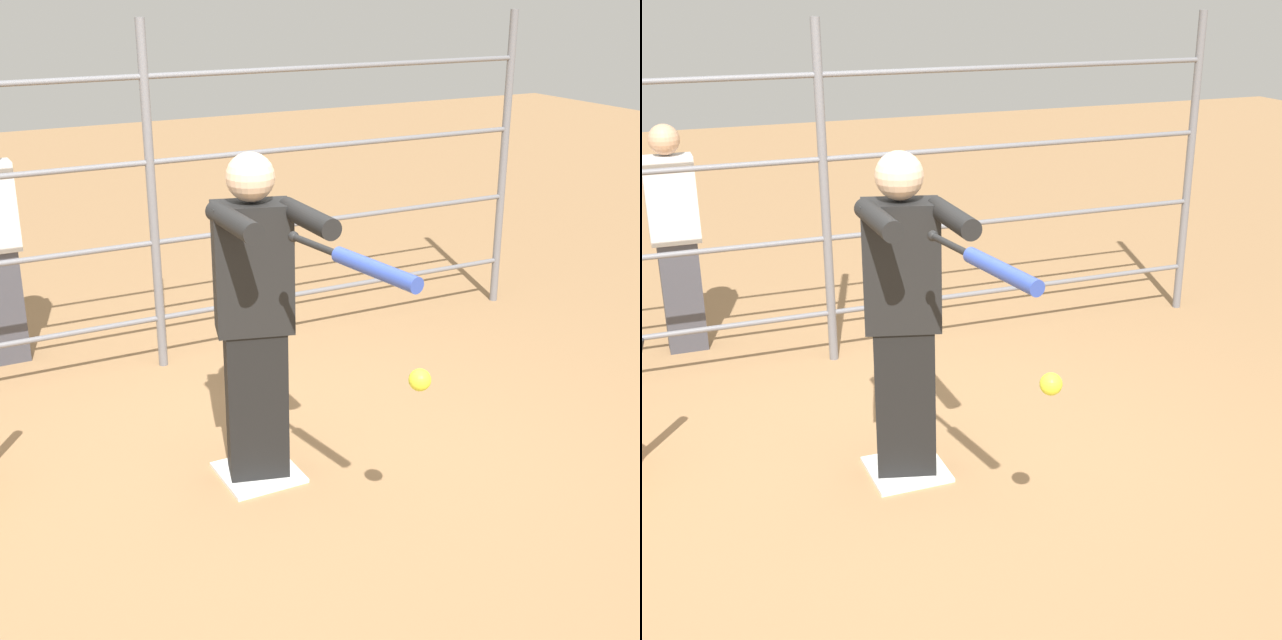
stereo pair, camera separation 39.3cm
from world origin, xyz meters
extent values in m
plane|color=#9E754C|center=(0.00, 0.00, 0.00)|extent=(24.00, 24.00, 0.00)
cube|color=white|center=(0.00, 0.00, 0.01)|extent=(0.40, 0.40, 0.02)
cylinder|color=slate|center=(-2.79, -1.60, 1.12)|extent=(0.06, 0.06, 2.24)
cylinder|color=slate|center=(0.00, -1.60, 1.12)|extent=(0.06, 0.06, 2.24)
cylinder|color=slate|center=(0.00, -1.60, 0.34)|extent=(5.58, 0.04, 0.04)
cylinder|color=slate|center=(0.00, -1.60, 0.86)|extent=(5.58, 0.04, 0.04)
cylinder|color=slate|center=(0.00, -1.60, 1.38)|extent=(5.58, 0.04, 0.04)
cylinder|color=slate|center=(0.00, -1.60, 1.90)|extent=(5.58, 0.04, 0.04)
cube|color=black|center=(0.00, 0.00, 0.41)|extent=(0.35, 0.27, 0.83)
cube|color=black|center=(0.00, 0.00, 1.15)|extent=(0.42, 0.31, 0.65)
sphere|color=beige|center=(0.00, 0.00, 1.59)|extent=(0.23, 0.23, 0.23)
cylinder|color=black|center=(-0.16, 0.28, 1.44)|extent=(0.10, 0.46, 0.10)
cylinder|color=black|center=(0.16, 0.18, 1.44)|extent=(0.10, 0.46, 0.10)
sphere|color=black|center=(0.00, 0.46, 1.42)|extent=(0.05, 0.05, 0.05)
cylinder|color=black|center=(-0.02, 0.62, 1.42)|extent=(0.08, 0.32, 0.03)
cylinder|color=#334CB2|center=(-0.08, 1.01, 1.42)|extent=(0.14, 0.48, 0.07)
sphere|color=yellow|center=(-0.32, 0.99, 0.90)|extent=(0.10, 0.10, 0.10)
cube|color=#3F3F47|center=(0.91, -2.16, 0.39)|extent=(0.26, 0.16, 0.78)
camera|label=1|loc=(1.61, 3.79, 2.48)|focal=50.00mm
camera|label=2|loc=(1.25, 3.96, 2.48)|focal=50.00mm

